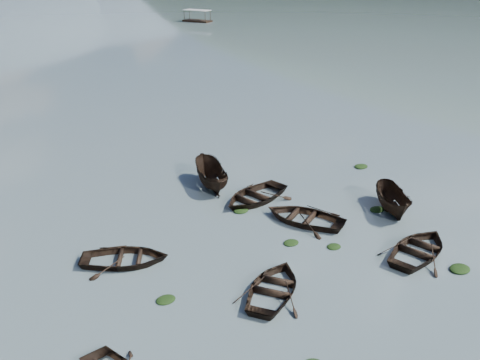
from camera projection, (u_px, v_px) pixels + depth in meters
ground_plane at (384, 301)px, 25.28m from camera, size 2400.00×2400.00×0.00m
rowboat_1 at (274, 293)px, 25.93m from camera, size 5.64×5.31×0.95m
rowboat_3 at (304, 221)px, 32.73m from camera, size 5.38×6.01×1.02m
rowboat_4 at (419, 254)px, 29.22m from camera, size 5.57×4.58×1.01m
rowboat_5 at (392, 211)px, 34.05m from camera, size 3.83×4.67×1.73m
rowboat_6 at (125, 263)px, 28.40m from camera, size 5.66×5.20×0.96m
rowboat_7 at (255, 200)px, 35.51m from camera, size 5.79×4.67×1.06m
rowboat_8 at (211, 186)px, 37.56m from camera, size 3.23×5.23×1.89m
weed_clump_1 at (291, 243)px, 30.27m from camera, size 0.93×0.74×0.20m
weed_clump_2 at (460, 270)px, 27.76m from camera, size 1.18×0.94×0.26m
weed_clump_3 at (334, 247)px, 29.88m from camera, size 0.84×0.71×0.19m
weed_clump_4 at (377, 210)px, 34.14m from camera, size 1.04×0.82×0.21m
weed_clump_5 at (166, 300)px, 25.35m from camera, size 0.97×0.78×0.20m
weed_clump_6 at (241, 211)px, 34.00m from camera, size 1.02×0.85×0.21m
weed_clump_7 at (361, 167)px, 40.87m from camera, size 1.12×0.89×0.24m
pontoon_right at (197, 22)px, 123.08m from camera, size 5.39×7.11×2.52m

